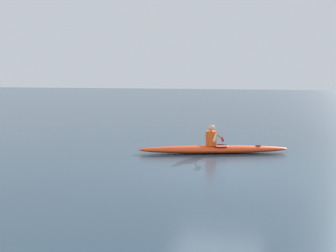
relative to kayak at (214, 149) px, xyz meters
name	(u,v)px	position (x,y,z in m)	size (l,w,h in m)	color
ground_plane	(217,170)	(-0.67, 2.55, -0.13)	(160.00, 160.00, 0.00)	#283D4C
kayak	(214,149)	(0.00, 0.00, 0.00)	(5.00, 2.52, 0.26)	red
kayaker	(212,137)	(0.06, 0.03, 0.42)	(0.93, 2.28, 0.71)	#E04C14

